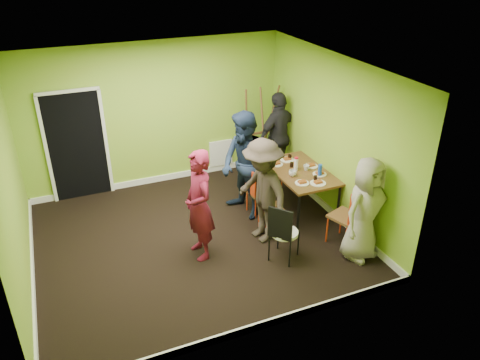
% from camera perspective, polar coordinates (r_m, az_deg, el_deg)
% --- Properties ---
extents(ground, '(5.00, 5.00, 0.00)m').
position_cam_1_polar(ground, '(7.80, -5.47, -7.11)').
color(ground, black).
rests_on(ground, ground).
extents(room_walls, '(5.04, 4.54, 2.82)m').
position_cam_1_polar(room_walls, '(7.32, -6.09, -0.59)').
color(room_walls, '#92B32E').
rests_on(room_walls, ground).
extents(dining_table, '(0.90, 1.50, 0.75)m').
position_cam_1_polar(dining_table, '(8.35, 7.30, 0.80)').
color(dining_table, black).
rests_on(dining_table, ground).
extents(chair_left_far, '(0.40, 0.39, 0.88)m').
position_cam_1_polar(chair_left_far, '(8.20, 1.88, -1.08)').
color(chair_left_far, red).
rests_on(chair_left_far, ground).
extents(chair_left_near, '(0.37, 0.37, 0.88)m').
position_cam_1_polar(chair_left_near, '(7.72, 3.38, -3.06)').
color(chair_left_near, red).
rests_on(chair_left_near, ground).
extents(chair_back_end, '(0.50, 0.55, 0.93)m').
position_cam_1_polar(chair_back_end, '(9.28, 4.48, 3.52)').
color(chair_back_end, red).
rests_on(chair_back_end, ground).
extents(chair_front_end, '(0.55, 0.55, 1.04)m').
position_cam_1_polar(chair_front_end, '(7.51, 13.28, -3.96)').
color(chair_front_end, red).
rests_on(chair_front_end, ground).
extents(chair_bentwood, '(0.53, 0.53, 0.97)m').
position_cam_1_polar(chair_bentwood, '(7.02, 5.25, -6.17)').
color(chair_bentwood, black).
rests_on(chair_bentwood, ground).
extents(easel, '(0.75, 0.70, 1.87)m').
position_cam_1_polar(easel, '(9.52, 2.39, 5.97)').
color(easel, brown).
rests_on(easel, ground).
extents(plate_near_left, '(0.23, 0.23, 0.01)m').
position_cam_1_polar(plate_near_left, '(8.50, 4.45, 1.92)').
color(plate_near_left, white).
rests_on(plate_near_left, dining_table).
extents(plate_near_right, '(0.24, 0.24, 0.01)m').
position_cam_1_polar(plate_near_right, '(7.89, 7.58, -0.37)').
color(plate_near_right, white).
rests_on(plate_near_right, dining_table).
extents(plate_far_back, '(0.26, 0.26, 0.01)m').
position_cam_1_polar(plate_far_back, '(8.69, 5.78, 2.47)').
color(plate_far_back, white).
rests_on(plate_far_back, dining_table).
extents(plate_far_front, '(0.27, 0.27, 0.01)m').
position_cam_1_polar(plate_far_front, '(7.93, 9.48, -0.38)').
color(plate_far_front, white).
rests_on(plate_far_front, dining_table).
extents(plate_wall_back, '(0.25, 0.25, 0.01)m').
position_cam_1_polar(plate_wall_back, '(8.50, 8.65, 1.69)').
color(plate_wall_back, white).
rests_on(plate_wall_back, dining_table).
extents(plate_wall_front, '(0.24, 0.24, 0.01)m').
position_cam_1_polar(plate_wall_front, '(8.24, 9.68, 0.71)').
color(plate_wall_front, white).
rests_on(plate_wall_front, dining_table).
extents(thermos, '(0.07, 0.07, 0.22)m').
position_cam_1_polar(thermos, '(8.28, 6.84, 1.89)').
color(thermos, white).
rests_on(thermos, dining_table).
extents(blue_bottle, '(0.07, 0.07, 0.21)m').
position_cam_1_polar(blue_bottle, '(8.14, 9.72, 1.18)').
color(blue_bottle, blue).
rests_on(blue_bottle, dining_table).
extents(orange_bottle, '(0.03, 0.03, 0.08)m').
position_cam_1_polar(orange_bottle, '(8.46, 6.43, 1.93)').
color(orange_bottle, red).
rests_on(orange_bottle, dining_table).
extents(glass_mid, '(0.06, 0.06, 0.09)m').
position_cam_1_polar(glass_mid, '(8.42, 6.30, 1.87)').
color(glass_mid, black).
rests_on(glass_mid, dining_table).
extents(glass_back, '(0.06, 0.06, 0.10)m').
position_cam_1_polar(glass_back, '(8.70, 6.09, 2.78)').
color(glass_back, black).
rests_on(glass_back, dining_table).
extents(glass_front, '(0.06, 0.06, 0.09)m').
position_cam_1_polar(glass_front, '(8.00, 9.17, 0.24)').
color(glass_front, black).
rests_on(glass_front, dining_table).
extents(cup_a, '(0.13, 0.13, 0.11)m').
position_cam_1_polar(cup_a, '(8.10, 6.44, 0.83)').
color(cup_a, white).
rests_on(cup_a, dining_table).
extents(cup_b, '(0.11, 0.11, 0.10)m').
position_cam_1_polar(cup_b, '(8.33, 8.08, 1.49)').
color(cup_b, white).
rests_on(cup_b, dining_table).
extents(person_standing, '(0.46, 0.67, 1.75)m').
position_cam_1_polar(person_standing, '(6.97, -5.00, -3.12)').
color(person_standing, maroon).
rests_on(person_standing, ground).
extents(person_left_far, '(0.93, 1.08, 1.90)m').
position_cam_1_polar(person_left_far, '(7.97, 0.59, 1.72)').
color(person_left_far, '#152034').
rests_on(person_left_far, ground).
extents(person_left_near, '(0.83, 1.22, 1.74)m').
position_cam_1_polar(person_left_near, '(7.34, 2.74, -1.37)').
color(person_left_near, '#2D251E').
rests_on(person_left_near, ground).
extents(person_back_end, '(1.14, 0.72, 1.81)m').
position_cam_1_polar(person_back_end, '(9.32, 4.73, 5.29)').
color(person_back_end, black).
rests_on(person_back_end, ground).
extents(person_front_end, '(0.92, 0.73, 1.65)m').
position_cam_1_polar(person_front_end, '(7.19, 14.97, -3.49)').
color(person_front_end, gray).
rests_on(person_front_end, ground).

